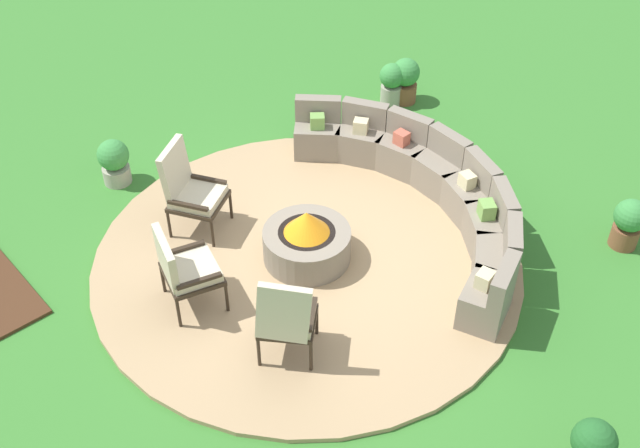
{
  "coord_description": "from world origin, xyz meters",
  "views": [
    {
      "loc": [
        5.04,
        -4.27,
        6.16
      ],
      "look_at": [
        0.0,
        0.2,
        0.45
      ],
      "focal_mm": 43.53,
      "sensor_mm": 36.0,
      "label": 1
    }
  ],
  "objects": [
    {
      "name": "ground_plane",
      "position": [
        0.0,
        0.0,
        0.0
      ],
      "size": [
        24.0,
        24.0,
        0.0
      ],
      "primitive_type": "plane",
      "color": "#387A2D"
    },
    {
      "name": "patio_circle",
      "position": [
        0.0,
        0.0,
        0.03
      ],
      "size": [
        4.95,
        4.95,
        0.06
      ],
      "primitive_type": "cylinder",
      "color": "tan",
      "rests_on": "ground_plane"
    },
    {
      "name": "fire_pit",
      "position": [
        0.0,
        0.0,
        0.31
      ],
      "size": [
        1.01,
        1.01,
        0.67
      ],
      "color": "gray",
      "rests_on": "patio_circle"
    },
    {
      "name": "curved_stone_bench",
      "position": [
        0.33,
        1.68,
        0.37
      ],
      "size": [
        4.14,
        1.92,
        0.78
      ],
      "color": "gray",
      "rests_on": "patio_circle"
    },
    {
      "name": "lounge_chair_front_left",
      "position": [
        -1.34,
        -0.65,
        0.63
      ],
      "size": [
        0.81,
        0.81,
        1.13
      ],
      "rotation": [
        0.0,
        0.0,
        5.25
      ],
      "color": "#2D2319",
      "rests_on": "patio_circle"
    },
    {
      "name": "lounge_chair_front_right",
      "position": [
        -0.3,
        -1.44,
        0.59
      ],
      "size": [
        0.74,
        0.72,
        1.02
      ],
      "rotation": [
        0.0,
        0.0,
        6.0
      ],
      "color": "#2D2319",
      "rests_on": "patio_circle"
    },
    {
      "name": "lounge_chair_back_left",
      "position": [
        0.98,
        -1.11,
        0.62
      ],
      "size": [
        0.76,
        0.78,
        1.1
      ],
      "rotation": [
        0.0,
        0.0,
        7.01
      ],
      "color": "#2D2319",
      "rests_on": "patio_circle"
    },
    {
      "name": "potted_plant_0",
      "position": [
        2.27,
        3.0,
        0.35
      ],
      "size": [
        0.39,
        0.39,
        0.64
      ],
      "color": "brown",
      "rests_on": "ground_plane"
    },
    {
      "name": "potted_plant_1",
      "position": [
        -1.72,
        3.42,
        0.38
      ],
      "size": [
        0.42,
        0.42,
        0.69
      ],
      "color": "brown",
      "rests_on": "ground_plane"
    },
    {
      "name": "potted_plant_2",
      "position": [
        -1.8,
        3.21,
        0.35
      ],
      "size": [
        0.37,
        0.37,
        0.66
      ],
      "color": "#A89E8E",
      "rests_on": "ground_plane"
    },
    {
      "name": "potted_plant_3",
      "position": [
        3.72,
        0.03,
        0.39
      ],
      "size": [
        0.4,
        0.4,
        0.67
      ],
      "color": "brown",
      "rests_on": "ground_plane"
    },
    {
      "name": "potted_plant_4",
      "position": [
        -2.81,
        -0.86,
        0.33
      ],
      "size": [
        0.41,
        0.41,
        0.63
      ],
      "color": "#A89E8E",
      "rests_on": "ground_plane"
    }
  ]
}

